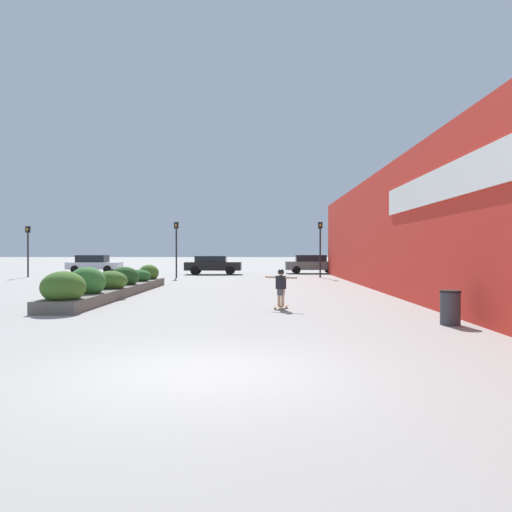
# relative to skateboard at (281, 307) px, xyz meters

# --- Properties ---
(ground_plane) EXTENTS (300.00, 300.00, 0.00)m
(ground_plane) POSITION_rel_skateboard_xyz_m (-1.47, -8.10, -0.07)
(ground_plane) COLOR gray
(building_wall_right) EXTENTS (0.67, 38.97, 5.39)m
(building_wall_right) POSITION_rel_skateboard_xyz_m (4.91, 4.50, 2.63)
(building_wall_right) COLOR red
(building_wall_right) RESTS_ON ground_plane
(planter_box) EXTENTS (1.39, 12.72, 1.26)m
(planter_box) POSITION_rel_skateboard_xyz_m (-6.46, 4.21, 0.39)
(planter_box) COLOR #605B54
(planter_box) RESTS_ON ground_plane
(skateboard) EXTENTS (0.49, 0.68, 0.10)m
(skateboard) POSITION_rel_skateboard_xyz_m (0.00, 0.00, 0.00)
(skateboard) COLOR olive
(skateboard) RESTS_ON ground_plane
(skateboarder) EXTENTS (0.97, 0.56, 1.14)m
(skateboarder) POSITION_rel_skateboard_xyz_m (0.00, 0.00, 0.72)
(skateboarder) COLOR tan
(skateboarder) RESTS_ON skateboard
(trash_bin) EXTENTS (0.50, 0.50, 0.84)m
(trash_bin) POSITION_rel_skateboard_xyz_m (3.99, -3.28, 0.35)
(trash_bin) COLOR #38383D
(trash_bin) RESTS_ON ground_plane
(car_leftmost) EXTENTS (4.44, 2.01, 1.58)m
(car_leftmost) POSITION_rel_skateboard_xyz_m (11.84, 25.54, 0.76)
(car_leftmost) COLOR #BCBCC1
(car_leftmost) RESTS_ON ground_plane
(car_center_left) EXTENTS (4.42, 1.97, 1.50)m
(car_center_left) POSITION_rel_skateboard_xyz_m (3.45, 25.06, 0.71)
(car_center_left) COLOR slate
(car_center_left) RESTS_ON ground_plane
(car_center_right) EXTENTS (4.32, 1.84, 1.44)m
(car_center_right) POSITION_rel_skateboard_xyz_m (-4.45, 23.21, 0.69)
(car_center_right) COLOR black
(car_center_right) RESTS_ON ground_plane
(car_rightmost) EXTENTS (4.31, 1.90, 1.48)m
(car_rightmost) POSITION_rel_skateboard_xyz_m (-14.60, 25.79, 0.70)
(car_rightmost) COLOR silver
(car_rightmost) RESTS_ON ground_plane
(traffic_light_left) EXTENTS (0.28, 0.30, 3.80)m
(traffic_light_left) POSITION_rel_skateboard_xyz_m (-6.48, 18.64, 2.49)
(traffic_light_left) COLOR black
(traffic_light_left) RESTS_ON ground_plane
(traffic_light_right) EXTENTS (0.28, 0.30, 3.80)m
(traffic_light_right) POSITION_rel_skateboard_xyz_m (3.36, 18.62, 2.49)
(traffic_light_right) COLOR black
(traffic_light_right) RESTS_ON ground_plane
(traffic_light_far_left) EXTENTS (0.28, 0.30, 3.55)m
(traffic_light_far_left) POSITION_rel_skateboard_xyz_m (-16.88, 18.96, 2.34)
(traffic_light_far_left) COLOR black
(traffic_light_far_left) RESTS_ON ground_plane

